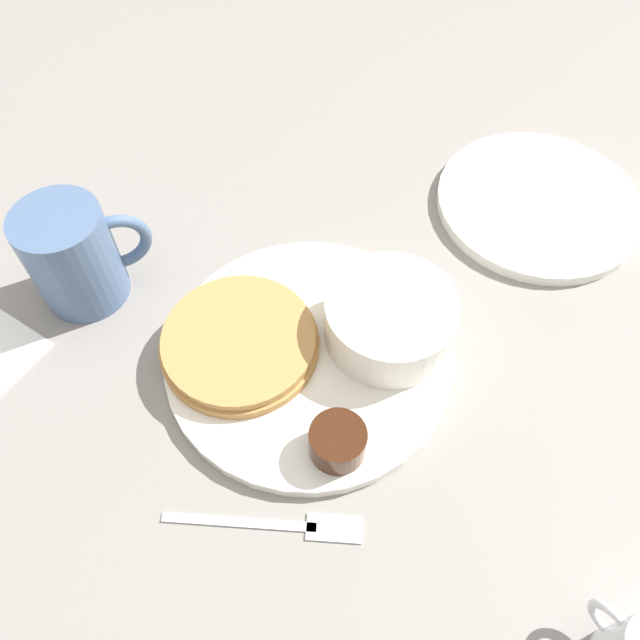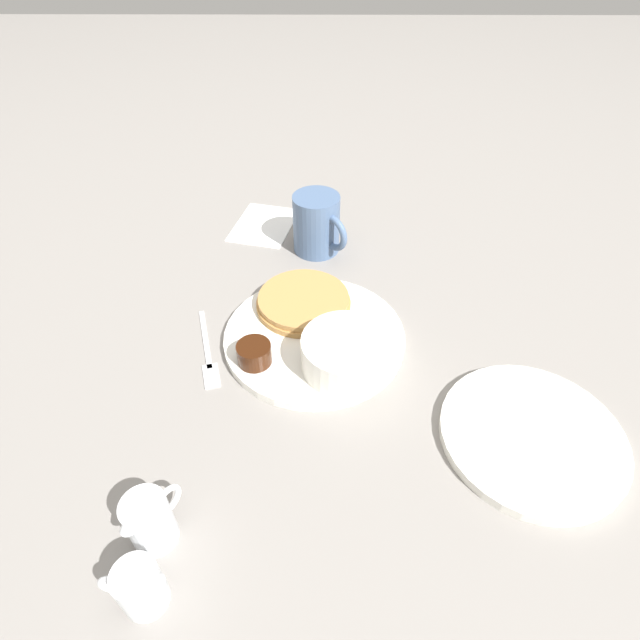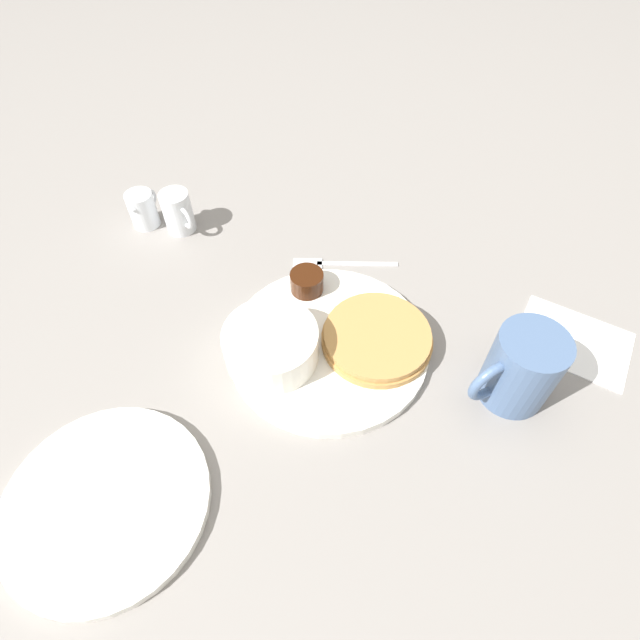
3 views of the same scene
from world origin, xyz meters
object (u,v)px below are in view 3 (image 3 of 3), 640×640
(plate, at_px, (328,344))
(creamer_pitcher_near, at_px, (178,212))
(bowl, at_px, (271,344))
(coffee_mug, at_px, (520,368))
(creamer_pitcher_far, at_px, (143,209))
(fork, at_px, (333,263))

(plate, distance_m, creamer_pitcher_near, 0.31)
(bowl, bearing_deg, coffee_mug, -171.85)
(coffee_mug, relative_size, creamer_pitcher_far, 1.59)
(coffee_mug, xyz_separation_m, fork, (0.25, -0.14, -0.05))
(creamer_pitcher_near, height_order, creamer_pitcher_far, creamer_pitcher_near)
(bowl, xyz_separation_m, coffee_mug, (-0.28, -0.04, 0.01))
(plate, height_order, creamer_pitcher_far, creamer_pitcher_far)
(plate, distance_m, creamer_pitcher_far, 0.36)
(bowl, relative_size, creamer_pitcher_near, 1.69)
(bowl, height_order, coffee_mug, coffee_mug)
(creamer_pitcher_far, relative_size, fork, 0.41)
(coffee_mug, height_order, fork, coffee_mug)
(coffee_mug, bearing_deg, fork, -29.34)
(creamer_pitcher_near, relative_size, creamer_pitcher_far, 1.07)
(plate, distance_m, fork, 0.15)
(creamer_pitcher_far, bearing_deg, plate, 156.32)
(bowl, distance_m, coffee_mug, 0.28)
(bowl, bearing_deg, fork, -97.98)
(plate, height_order, coffee_mug, coffee_mug)
(creamer_pitcher_far, bearing_deg, bowl, 145.80)
(plate, distance_m, coffee_mug, 0.22)
(coffee_mug, relative_size, creamer_pitcher_near, 1.49)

